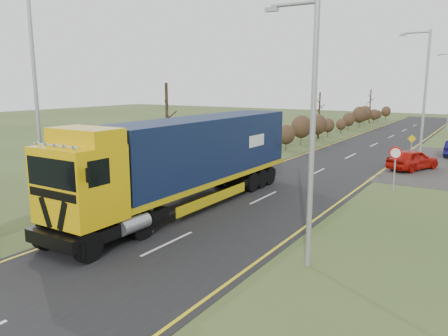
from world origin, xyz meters
TOP-DOWN VIEW (x-y plane):
  - ground at (0.00, 0.00)m, footprint 160.00×160.00m
  - road at (0.00, 10.00)m, footprint 8.00×120.00m
  - layby at (6.50, 20.00)m, footprint 6.00×18.00m
  - lane_markings at (0.00, 9.69)m, footprint 7.52×116.00m
  - hedgerow at (-6.00, 7.89)m, footprint 2.24×102.04m
  - lorry at (-2.30, 0.47)m, footprint 3.11×16.01m
  - car_red_hatchback at (5.37, 16.49)m, footprint 3.34×4.61m
  - streetlight_near at (5.13, -3.01)m, footprint 1.83×0.18m
  - streetlight_mid at (5.67, 16.50)m, footprint 2.02×0.19m
  - left_pole at (-6.05, -4.92)m, footprint 0.16×0.16m
  - speed_sign at (5.56, 9.11)m, footprint 0.71×0.10m
  - warning_board at (4.20, 23.05)m, footprint 0.68×0.11m

SIDE VIEW (x-z plane):
  - ground at x=0.00m, z-range 0.00..0.00m
  - road at x=0.00m, z-range 0.00..0.02m
  - layby at x=6.50m, z-range 0.00..0.02m
  - lane_markings at x=0.00m, z-range 0.03..0.03m
  - car_red_hatchback at x=5.37m, z-range 0.00..1.46m
  - warning_board at x=4.20m, z-range 0.18..1.96m
  - hedgerow at x=-6.00m, z-range -1.41..4.64m
  - speed_sign at x=5.56m, z-range 0.54..3.12m
  - lorry at x=-2.30m, z-range 0.30..4.76m
  - left_pole at x=-6.05m, z-range 0.00..9.38m
  - streetlight_near at x=5.13m, z-range 0.42..9.00m
  - streetlight_mid at x=5.67m, z-range 0.50..10.03m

